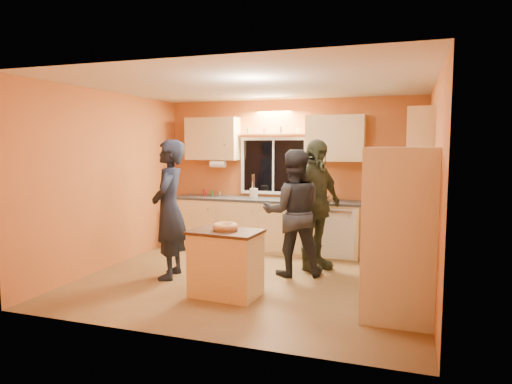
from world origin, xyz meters
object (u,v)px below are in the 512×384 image
at_px(refrigerator, 399,234).
at_px(person_center, 293,213).
at_px(island, 226,263).
at_px(person_left, 169,209).
at_px(person_right, 314,205).

height_order(refrigerator, person_center, refrigerator).
bearing_deg(person_center, refrigerator, 120.43).
xyz_separation_m(island, person_left, (-1.02, 0.47, 0.54)).
relative_size(refrigerator, person_right, 0.95).
bearing_deg(refrigerator, person_left, 169.89).
relative_size(refrigerator, island, 2.07).
distance_m(refrigerator, island, 2.04).
bearing_deg(person_center, person_right, -142.51).
height_order(island, person_center, person_center).
bearing_deg(refrigerator, person_right, 127.85).
distance_m(refrigerator, person_right, 1.97).
bearing_deg(island, person_center, 68.83).
distance_m(island, person_right, 1.76).
bearing_deg(refrigerator, island, 178.03).
height_order(person_left, person_center, person_left).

